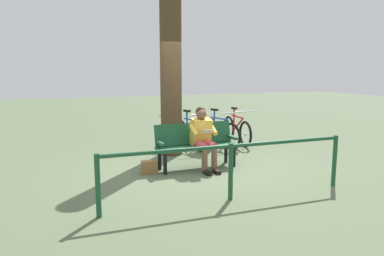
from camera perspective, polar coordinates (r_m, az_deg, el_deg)
ground_plane at (r=7.06m, az=1.05°, el=-6.39°), size 40.00×40.00×0.00m
bench at (r=7.01m, az=0.61°, el=-2.23°), size 1.62×0.54×0.87m
person_reading at (r=6.87m, az=1.77°, el=-1.14°), size 0.50×0.78×1.20m
handbag at (r=6.71m, az=-6.82°, el=-6.22°), size 0.32×0.18×0.24m
tree_trunk at (r=7.99m, az=-3.40°, el=10.34°), size 0.48×0.48×4.11m
litter_bin at (r=8.52m, az=2.27°, el=-0.96°), size 0.37×0.37×0.79m
bicycle_orange at (r=9.39m, az=7.14°, el=-0.29°), size 0.48×1.68×0.94m
bicycle_red at (r=9.02m, az=4.26°, el=-0.64°), size 0.54×1.65×0.94m
bicycle_silver at (r=8.71m, az=-0.21°, el=-0.96°), size 0.50×1.66×0.94m
bicycle_blue at (r=8.67m, az=-3.71°, el=-1.02°), size 0.59×1.64×0.94m
railing_fence at (r=5.26m, az=6.23°, el=-4.99°), size 3.86×0.10×0.85m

